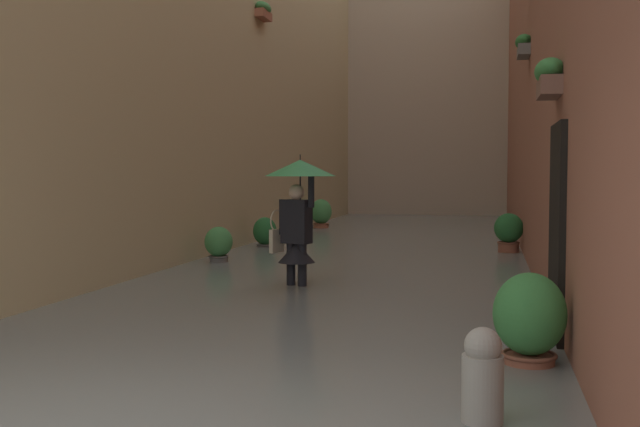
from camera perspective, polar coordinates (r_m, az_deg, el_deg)
name	(u,v)px	position (r m, az deg, el deg)	size (l,w,h in m)	color
ground_plane	(380,257)	(15.57, 4.52, -3.29)	(60.00, 60.00, 0.00)	gray
flood_water	(380,252)	(15.56, 4.52, -2.91)	(6.42, 29.39, 0.21)	slate
building_facade_left	(574,14)	(15.68, 18.57, 14.07)	(2.04, 27.39, 9.52)	#935642
building_facade_far	(429,73)	(28.22, 8.18, 10.42)	(9.22, 1.80, 10.65)	tan
person_wading	(298,201)	(10.16, -1.66, 0.95)	(0.96, 0.96, 1.98)	#4C4233
potted_plant_near_left	(529,325)	(6.35, 15.51, -8.08)	(0.58, 0.58, 0.94)	brown
potted_plant_near_right	(265,234)	(15.60, -4.17, -1.58)	(0.49, 0.49, 0.81)	#66605B
potted_plant_mid_right	(321,215)	(20.72, 0.08, -0.12)	(0.58, 0.58, 1.00)	#9E563D
potted_plant_far_right	(219,247)	(13.01, -7.64, -2.49)	(0.48, 0.48, 0.81)	#66605B
potted_plant_mid_left	(509,235)	(14.91, 14.03, -1.56)	(0.55, 0.55, 0.96)	brown
mooring_bollard	(482,392)	(4.88, 12.14, -13.00)	(0.26, 0.26, 0.80)	gray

